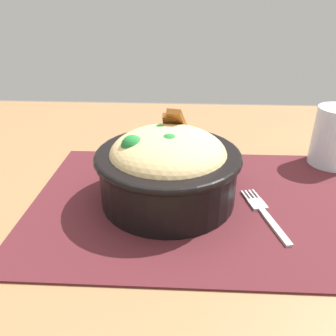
% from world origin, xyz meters
% --- Properties ---
extents(table, '(1.24, 0.95, 0.73)m').
position_xyz_m(table, '(0.00, 0.00, 0.67)').
color(table, olive).
rests_on(table, ground_plane).
extents(placemat, '(0.48, 0.33, 0.00)m').
position_xyz_m(placemat, '(-0.04, -0.03, 0.73)').
color(placemat, '#47191E').
rests_on(placemat, table).
extents(bowl, '(0.20, 0.20, 0.13)m').
position_xyz_m(bowl, '(-0.08, -0.02, 0.79)').
color(bowl, black).
rests_on(bowl, placemat).
extents(fork, '(0.05, 0.13, 0.00)m').
position_xyz_m(fork, '(0.05, -0.05, 0.74)').
color(fork, '#BCBCBC').
rests_on(fork, placemat).
extents(drinking_glass, '(0.08, 0.08, 0.10)m').
position_xyz_m(drinking_glass, '(0.20, 0.11, 0.78)').
color(drinking_glass, silver).
rests_on(drinking_glass, table).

